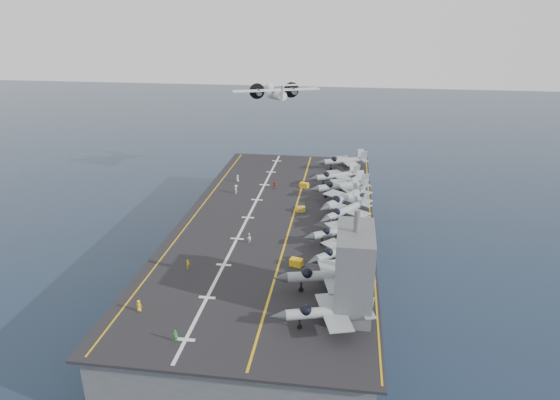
# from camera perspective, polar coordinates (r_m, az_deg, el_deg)

# --- Properties ---
(ground) EXTENTS (500.00, 500.00, 0.00)m
(ground) POSITION_cam_1_polar(r_m,az_deg,el_deg) (104.51, -0.31, -7.45)
(ground) COLOR #142135
(ground) RESTS_ON ground
(hull) EXTENTS (36.00, 90.00, 10.00)m
(hull) POSITION_cam_1_polar(r_m,az_deg,el_deg) (102.21, -0.31, -4.99)
(hull) COLOR #56595E
(hull) RESTS_ON ground
(flight_deck) EXTENTS (38.00, 92.00, 0.40)m
(flight_deck) POSITION_cam_1_polar(r_m,az_deg,el_deg) (100.02, -0.32, -2.32)
(flight_deck) COLOR black
(flight_deck) RESTS_ON hull
(foul_line) EXTENTS (0.35, 90.00, 0.02)m
(foul_line) POSITION_cam_1_polar(r_m,az_deg,el_deg) (99.58, 1.39, -2.30)
(foul_line) COLOR gold
(foul_line) RESTS_ON flight_deck
(landing_centerline) EXTENTS (0.50, 90.00, 0.02)m
(landing_centerline) POSITION_cam_1_polar(r_m,az_deg,el_deg) (100.91, -3.70, -2.01)
(landing_centerline) COLOR silver
(landing_centerline) RESTS_ON flight_deck
(deck_edge_port) EXTENTS (0.25, 90.00, 0.02)m
(deck_edge_port) POSITION_cam_1_polar(r_m,az_deg,el_deg) (103.59, -9.67, -1.65)
(deck_edge_port) COLOR gold
(deck_edge_port) RESTS_ON flight_deck
(deck_edge_stbd) EXTENTS (0.25, 90.00, 0.02)m
(deck_edge_stbd) POSITION_cam_1_polar(r_m,az_deg,el_deg) (99.17, 10.33, -2.76)
(deck_edge_stbd) COLOR gold
(deck_edge_stbd) RESTS_ON flight_deck
(island_superstructure) EXTENTS (5.00, 10.00, 15.00)m
(island_superstructure) POSITION_cam_1_polar(r_m,az_deg,el_deg) (68.77, 8.52, -6.99)
(island_superstructure) COLOR #56595E
(island_superstructure) RESTS_ON flight_deck
(fighter_jet_0) EXTENTS (15.59, 12.49, 4.73)m
(fighter_jet_0) POSITION_cam_1_polar(r_m,az_deg,el_deg) (67.53, 5.53, -12.50)
(fighter_jet_0) COLOR gray
(fighter_jet_0) RESTS_ON flight_deck
(fighter_jet_1) EXTENTS (16.89, 13.18, 5.20)m
(fighter_jet_1) POSITION_cam_1_polar(r_m,az_deg,el_deg) (75.18, 5.63, -8.49)
(fighter_jet_1) COLOR gray
(fighter_jet_1) RESTS_ON flight_deck
(fighter_jet_2) EXTENTS (15.32, 15.31, 4.51)m
(fighter_jet_2) POSITION_cam_1_polar(r_m,az_deg,el_deg) (83.46, 7.03, -5.64)
(fighter_jet_2) COLOR #9399A2
(fighter_jet_2) RESTS_ON flight_deck
(fighter_jet_3) EXTENTS (15.51, 14.19, 4.48)m
(fighter_jet_3) POSITION_cam_1_polar(r_m,az_deg,el_deg) (90.45, 6.84, -3.44)
(fighter_jet_3) COLOR #99A3A9
(fighter_jet_3) RESTS_ON flight_deck
(fighter_jet_4) EXTENTS (15.42, 16.38, 4.74)m
(fighter_jet_4) POSITION_cam_1_polar(r_m,az_deg,el_deg) (99.22, 7.51, -1.10)
(fighter_jet_4) COLOR gray
(fighter_jet_4) RESTS_ON flight_deck
(fighter_jet_5) EXTENTS (17.04, 18.57, 5.37)m
(fighter_jet_5) POSITION_cam_1_polar(r_m,az_deg,el_deg) (104.76, 7.46, 0.32)
(fighter_jet_5) COLOR gray
(fighter_jet_5) RESTS_ON flight_deck
(fighter_jet_6) EXTENTS (16.97, 14.95, 4.93)m
(fighter_jet_6) POSITION_cam_1_polar(r_m,az_deg,el_deg) (112.58, 7.11, 1.71)
(fighter_jet_6) COLOR #8E949C
(fighter_jet_6) RESTS_ON flight_deck
(fighter_jet_7) EXTENTS (15.46, 13.71, 4.49)m
(fighter_jet_7) POSITION_cam_1_polar(r_m,az_deg,el_deg) (119.97, 6.54, 2.86)
(fighter_jet_7) COLOR gray
(fighter_jet_7) RESTS_ON flight_deck
(fighter_jet_8) EXTENTS (15.90, 13.42, 4.69)m
(fighter_jet_8) POSITION_cam_1_polar(r_m,az_deg,el_deg) (131.78, 7.40, 4.55)
(fighter_jet_8) COLOR #929BA1
(fighter_jet_8) RESTS_ON flight_deck
(tow_cart_a) EXTENTS (2.29, 1.80, 1.21)m
(tow_cart_a) POSITION_cam_1_polar(r_m,az_deg,el_deg) (82.47, 1.87, -7.12)
(tow_cart_a) COLOR yellow
(tow_cart_a) RESTS_ON flight_deck
(tow_cart_b) EXTENTS (2.03, 1.56, 1.08)m
(tow_cart_b) POSITION_cam_1_polar(r_m,az_deg,el_deg) (103.58, 2.37, -1.04)
(tow_cart_b) COLOR gold
(tow_cart_b) RESTS_ON flight_deck
(tow_cart_c) EXTENTS (2.28, 1.84, 1.19)m
(tow_cart_c) POSITION_cam_1_polar(r_m,az_deg,el_deg) (117.29, 2.79, 1.69)
(tow_cart_c) COLOR gold
(tow_cart_c) RESTS_ON flight_deck
(crew_0) EXTENTS (1.13, 0.82, 1.75)m
(crew_0) POSITION_cam_1_polar(r_m,az_deg,el_deg) (73.63, -15.83, -11.55)
(crew_0) COLOR yellow
(crew_0) RESTS_ON flight_deck
(crew_1) EXTENTS (0.95, 1.14, 1.62)m
(crew_1) POSITION_cam_1_polar(r_m,az_deg,el_deg) (82.69, -10.47, -7.26)
(crew_1) COLOR yellow
(crew_1) RESTS_ON flight_deck
(crew_3) EXTENTS (1.26, 1.42, 1.98)m
(crew_3) POSITION_cam_1_polar(r_m,az_deg,el_deg) (113.92, -5.04, 1.25)
(crew_3) COLOR silver
(crew_3) RESTS_ON flight_deck
(crew_4) EXTENTS (1.31, 1.24, 1.82)m
(crew_4) POSITION_cam_1_polar(r_m,az_deg,el_deg) (116.50, -0.65, 1.75)
(crew_4) COLOR #9F2111
(crew_4) RESTS_ON flight_deck
(crew_5) EXTENTS (1.11, 1.21, 1.68)m
(crew_5) POSITION_cam_1_polar(r_m,az_deg,el_deg) (121.76, -4.85, 2.51)
(crew_5) COLOR white
(crew_5) RESTS_ON flight_deck
(crew_6) EXTENTS (1.19, 1.03, 1.67)m
(crew_6) POSITION_cam_1_polar(r_m,az_deg,el_deg) (66.78, -11.86, -14.93)
(crew_6) COLOR #238D27
(crew_6) RESTS_ON flight_deck
(crew_7) EXTENTS (1.21, 1.33, 1.85)m
(crew_7) POSITION_cam_1_polar(r_m,az_deg,el_deg) (90.12, -3.58, -4.34)
(crew_7) COLOR white
(crew_7) RESTS_ON flight_deck
(transport_plane) EXTENTS (29.35, 24.78, 5.89)m
(transport_plane) POSITION_cam_1_polar(r_m,az_deg,el_deg) (145.24, -0.42, 11.89)
(transport_plane) COLOR silver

